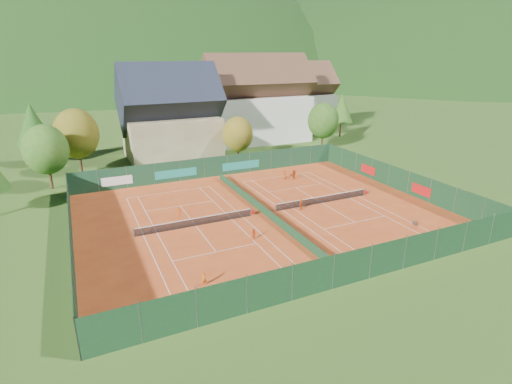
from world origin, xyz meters
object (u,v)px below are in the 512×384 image
at_px(chalet, 171,119).
at_px(ball_hopper, 415,223).
at_px(player_left_mid, 254,234).
at_px(player_left_far, 179,213).
at_px(player_right_near, 301,204).
at_px(hotel_block_b, 297,101).
at_px(hotel_block_a, 257,104).
at_px(player_left_near, 204,279).
at_px(player_right_far_b, 294,175).
at_px(player_right_far_a, 284,175).

height_order(chalet, ball_hopper, chalet).
xyz_separation_m(player_left_mid, player_left_far, (-5.31, 8.34, 0.03)).
height_order(chalet, player_right_near, chalet).
bearing_deg(hotel_block_b, chalet, -157.01).
height_order(hotel_block_b, player_right_near, hotel_block_b).
bearing_deg(chalet, hotel_block_b, 22.99).
xyz_separation_m(hotel_block_a, player_left_near, (-26.75, -47.33, -6.77)).
bearing_deg(player_left_near, player_right_near, 33.52).
height_order(hotel_block_a, player_left_near, hotel_block_a).
bearing_deg(ball_hopper, chalet, 111.42).
relative_size(ball_hopper, player_right_far_b, 0.53).
distance_m(hotel_block_b, player_left_mid, 60.27).
relative_size(chalet, player_left_far, 13.00).
relative_size(ball_hopper, player_left_near, 0.66).
bearing_deg(player_right_far_b, player_right_far_a, -54.63).
height_order(hotel_block_b, player_left_mid, hotel_block_b).
bearing_deg(ball_hopper, hotel_block_a, 85.97).
distance_m(player_right_near, player_right_far_a, 12.05).
height_order(ball_hopper, player_right_far_b, player_right_far_b).
bearing_deg(chalet, player_right_near, -76.32).
bearing_deg(player_left_far, player_left_mid, 117.47).
relative_size(hotel_block_a, player_left_mid, 18.29).
xyz_separation_m(ball_hopper, player_right_near, (-8.26, 9.36, 0.13)).
bearing_deg(player_left_mid, hotel_block_b, 66.63).
height_order(hotel_block_a, player_right_far_b, hotel_block_a).
relative_size(player_left_mid, player_right_near, 0.86).
xyz_separation_m(ball_hopper, player_right_far_a, (-4.21, 20.72, 0.10)).
distance_m(hotel_block_b, player_right_far_b, 40.35).
bearing_deg(player_right_near, hotel_block_b, 22.03).
bearing_deg(chalet, player_right_far_a, -59.30).
height_order(hotel_block_a, player_left_mid, hotel_block_a).
bearing_deg(player_left_far, ball_hopper, 144.34).
height_order(hotel_block_b, player_left_near, hotel_block_b).
bearing_deg(player_left_mid, player_left_far, 133.33).
height_order(ball_hopper, player_left_mid, player_left_mid).
bearing_deg(player_right_far_a, hotel_block_b, -130.77).
height_order(player_left_mid, player_right_far_a, player_right_far_a).
distance_m(chalet, hotel_block_a, 19.94).
xyz_separation_m(chalet, player_left_near, (-7.75, -41.33, -6.02)).
distance_m(ball_hopper, player_right_near, 12.48).
bearing_deg(player_left_far, player_right_near, 160.26).
relative_size(ball_hopper, player_left_far, 0.64).
distance_m(player_left_far, player_right_near, 14.01).
height_order(hotel_block_b, player_right_far_a, hotel_block_b).
height_order(player_right_near, player_right_far_b, player_right_far_b).
height_order(hotel_block_a, player_right_near, hotel_block_a).
relative_size(player_left_far, player_right_near, 0.91).
distance_m(chalet, player_right_far_b, 24.59).
bearing_deg(hotel_block_a, player_left_far, -127.01).
distance_m(player_left_mid, player_left_far, 9.89).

